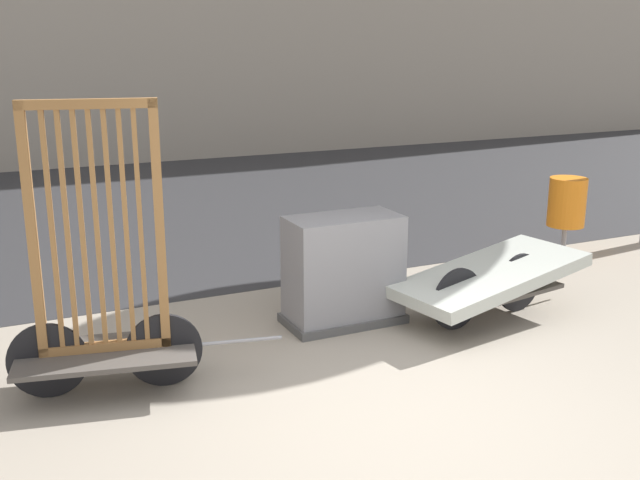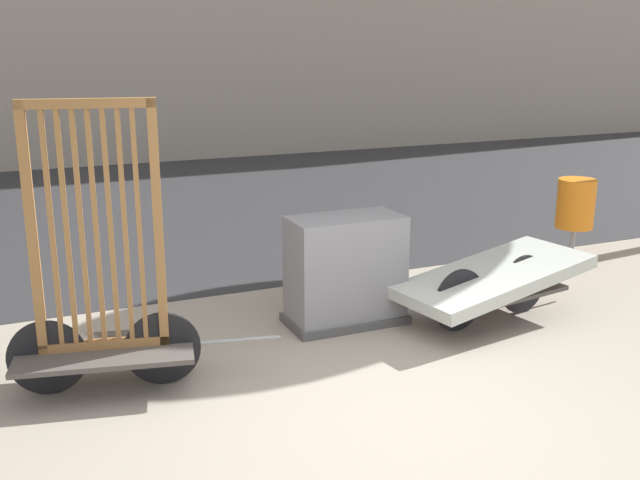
{
  "view_description": "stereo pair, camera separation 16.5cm",
  "coord_description": "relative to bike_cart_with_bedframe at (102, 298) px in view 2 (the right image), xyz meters",
  "views": [
    {
      "loc": [
        -2.59,
        -4.23,
        2.64
      ],
      "look_at": [
        0.0,
        1.28,
        1.01
      ],
      "focal_mm": 42.0,
      "sensor_mm": 36.0,
      "label": 1
    },
    {
      "loc": [
        -2.44,
        -4.3,
        2.64
      ],
      "look_at": [
        0.0,
        1.28,
        1.01
      ],
      "focal_mm": 42.0,
      "sensor_mm": 36.0,
      "label": 2
    }
  ],
  "objects": [
    {
      "name": "ground_plane",
      "position": [
        1.81,
        -1.28,
        -0.75
      ],
      "size": [
        60.0,
        60.0,
        0.0
      ],
      "primitive_type": "plane",
      "color": "gray"
    },
    {
      "name": "road_strip",
      "position": [
        1.81,
        6.42,
        -0.74
      ],
      "size": [
        56.0,
        9.27,
        0.01
      ],
      "color": "#2D2D30",
      "rests_on": "ground_plane"
    },
    {
      "name": "bike_cart_with_bedframe",
      "position": [
        0.0,
        0.0,
        0.0
      ],
      "size": [
        2.06,
        0.97,
        2.24
      ],
      "rotation": [
        0.0,
        0.0,
        -0.21
      ],
      "color": "#4C4742",
      "rests_on": "ground_plane"
    },
    {
      "name": "bike_cart_with_mattress",
      "position": [
        3.62,
        0.0,
        -0.33
      ],
      "size": [
        2.36,
        1.19,
        0.62
      ],
      "rotation": [
        0.0,
        0.0,
        0.16
      ],
      "color": "#4C4742",
      "rests_on": "ground_plane"
    },
    {
      "name": "utility_cabinet",
      "position": [
        2.3,
        0.54,
        -0.26
      ],
      "size": [
        1.13,
        0.61,
        1.05
      ],
      "color": "#4C4C4C",
      "rests_on": "ground_plane"
    },
    {
      "name": "trash_bin",
      "position": [
        5.88,
        1.44,
        -0.06
      ],
      "size": [
        0.46,
        0.46,
        0.99
      ],
      "color": "gray",
      "rests_on": "ground_plane"
    }
  ]
}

